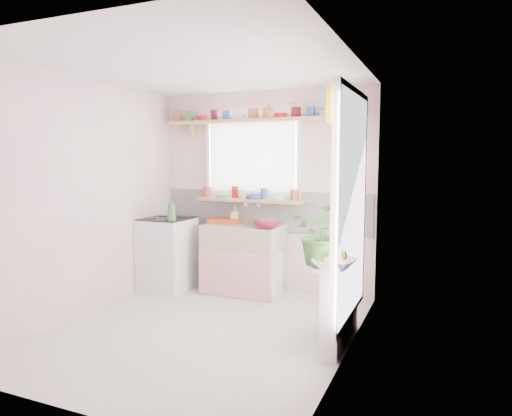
% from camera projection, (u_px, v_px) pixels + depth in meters
% --- Properties ---
extents(room, '(3.20, 3.20, 3.20)m').
position_uv_depth(room, '(296.00, 186.00, 4.82)').
color(room, silver).
rests_on(room, ground).
extents(sink_unit, '(0.95, 0.65, 1.11)m').
position_uv_depth(sink_unit, '(244.00, 258.00, 5.63)').
color(sink_unit, white).
rests_on(sink_unit, ground).
extents(cooker, '(0.58, 0.58, 0.93)m').
position_uv_depth(cooker, '(167.00, 253.00, 5.78)').
color(cooker, white).
rests_on(cooker, ground).
extents(radiator_ledge, '(0.22, 0.95, 0.78)m').
position_uv_depth(radiator_ledge, '(340.00, 300.00, 4.07)').
color(radiator_ledge, white).
rests_on(radiator_ledge, ground).
extents(windowsill, '(1.40, 0.22, 0.04)m').
position_uv_depth(windowsill, '(250.00, 200.00, 5.73)').
color(windowsill, tan).
rests_on(windowsill, room).
extents(pine_shelf, '(2.52, 0.24, 0.04)m').
position_uv_depth(pine_shelf, '(260.00, 121.00, 5.56)').
color(pine_shelf, tan).
rests_on(pine_shelf, room).
extents(shelf_crockery, '(2.47, 0.11, 0.12)m').
position_uv_depth(shelf_crockery, '(260.00, 114.00, 5.55)').
color(shelf_crockery, '#A55133').
rests_on(shelf_crockery, pine_shelf).
extents(sill_crockery, '(1.35, 0.11, 0.12)m').
position_uv_depth(sill_crockery, '(248.00, 194.00, 5.73)').
color(sill_crockery, '#A55133').
rests_on(sill_crockery, windowsill).
extents(dish_tray, '(0.47, 0.39, 0.04)m').
position_uv_depth(dish_tray, '(225.00, 220.00, 5.91)').
color(dish_tray, '#DE4413').
rests_on(dish_tray, sink_unit).
extents(colander, '(0.32, 0.32, 0.14)m').
position_uv_depth(colander, '(266.00, 223.00, 5.26)').
color(colander, maroon).
rests_on(colander, sink_unit).
extents(jade_plant, '(0.58, 0.54, 0.54)m').
position_uv_depth(jade_plant, '(323.00, 234.00, 3.75)').
color(jade_plant, '#386C2B').
rests_on(jade_plant, radiator_ledge).
extents(fruit_bowl, '(0.38, 0.38, 0.08)m').
position_uv_depth(fruit_bowl, '(334.00, 264.00, 3.65)').
color(fruit_bowl, white).
rests_on(fruit_bowl, radiator_ledge).
extents(herb_pot, '(0.11, 0.08, 0.20)m').
position_uv_depth(herb_pot, '(342.00, 250.00, 3.90)').
color(herb_pot, '#356227').
rests_on(herb_pot, radiator_ledge).
extents(soap_bottle_sink, '(0.10, 0.10, 0.19)m').
position_uv_depth(soap_bottle_sink, '(235.00, 214.00, 5.85)').
color(soap_bottle_sink, '#CBDE63').
rests_on(soap_bottle_sink, sink_unit).
extents(sill_cup, '(0.17, 0.17, 0.11)m').
position_uv_depth(sill_cup, '(243.00, 194.00, 5.69)').
color(sill_cup, beige).
rests_on(sill_cup, windowsill).
extents(sill_bowl, '(0.23, 0.23, 0.06)m').
position_uv_depth(sill_bowl, '(254.00, 197.00, 5.63)').
color(sill_bowl, '#3758B4').
rests_on(sill_bowl, windowsill).
extents(shelf_vase, '(0.17, 0.17, 0.16)m').
position_uv_depth(shelf_vase, '(269.00, 111.00, 5.44)').
color(shelf_vase, '#B16D36').
rests_on(shelf_vase, pine_shelf).
extents(cooker_bottle, '(0.11, 0.11, 0.27)m').
position_uv_depth(cooker_bottle, '(172.00, 210.00, 5.43)').
color(cooker_bottle, '#38703D').
rests_on(cooker_bottle, cooker).
extents(fruit, '(0.20, 0.14, 0.10)m').
position_uv_depth(fruit, '(335.00, 256.00, 3.65)').
color(fruit, orange).
rests_on(fruit, fruit_bowl).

